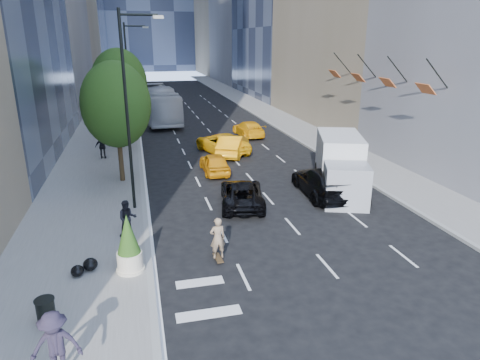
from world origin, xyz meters
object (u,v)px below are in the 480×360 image
object	(u,v)px
skateboarder	(218,241)
city_bus	(159,104)
black_sedan_mercedes	(322,182)
box_truck	(341,164)
black_sedan_lincoln	(242,194)
trash_can	(46,312)
planter_shrub	(129,244)

from	to	relation	value
skateboarder	city_bus	xyz separation A→B (m)	(-0.30, 33.23, 1.00)
skateboarder	black_sedan_mercedes	bearing A→B (deg)	-143.98
skateboarder	box_truck	world-z (taller)	box_truck
black_sedan_lincoln	city_bus	size ratio (longest dim) A/B	0.36
black_sedan_lincoln	trash_can	bearing A→B (deg)	56.74
skateboarder	city_bus	size ratio (longest dim) A/B	0.13
black_sedan_lincoln	city_bus	distance (m)	27.58
box_truck	trash_can	world-z (taller)	box_truck
city_bus	box_truck	size ratio (longest dim) A/B	1.88
box_truck	black_sedan_lincoln	bearing A→B (deg)	-152.35
black_sedan_lincoln	skateboarder	bearing A→B (deg)	77.81
black_sedan_mercedes	planter_shrub	distance (m)	12.70
black_sedan_mercedes	trash_can	xyz separation A→B (m)	(-13.49, -9.23, -0.25)
box_truck	black_sedan_mercedes	bearing A→B (deg)	-139.37
planter_shrub	box_truck	bearing A→B (deg)	29.69
skateboarder	trash_can	bearing A→B (deg)	22.38
skateboarder	black_sedan_lincoln	world-z (taller)	skateboarder
box_truck	planter_shrub	distance (m)	14.17
black_sedan_mercedes	city_bus	xyz separation A→B (m)	(-7.70, 27.02, 1.07)
skateboarder	planter_shrub	bearing A→B (deg)	0.17
black_sedan_lincoln	black_sedan_mercedes	distance (m)	4.95
box_truck	skateboarder	bearing A→B (deg)	-123.30
skateboarder	black_sedan_lincoln	distance (m)	6.32
black_sedan_mercedes	black_sedan_lincoln	bearing A→B (deg)	7.45
city_bus	trash_can	bearing A→B (deg)	-102.86
black_sedan_mercedes	box_truck	distance (m)	1.71
trash_can	planter_shrub	size ratio (longest dim) A/B	0.36
trash_can	planter_shrub	bearing A→B (deg)	47.05
skateboarder	planter_shrub	size ratio (longest dim) A/B	0.75
skateboarder	black_sedan_mercedes	distance (m)	9.66
black_sedan_mercedes	planter_shrub	size ratio (longest dim) A/B	2.41
box_truck	city_bus	bearing A→B (deg)	128.08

